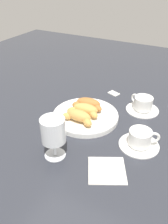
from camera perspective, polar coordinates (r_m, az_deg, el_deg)
ground_plane at (r=0.94m, az=0.34°, el=-1.51°), size 2.20×2.20×0.00m
pastry_plate at (r=0.93m, az=0.00°, el=-0.93°), size 0.26×0.26×0.02m
croissant_large at (r=0.95m, az=1.00°, el=2.02°), size 0.14×0.08×0.04m
croissant_small at (r=0.91m, az=-0.07°, el=0.54°), size 0.14×0.07×0.04m
croissant_extra at (r=0.88m, az=-1.27°, el=-1.07°), size 0.14×0.06×0.04m
coffee_cup_near at (r=1.01m, az=14.04°, el=1.73°), size 0.14×0.14×0.06m
coffee_cup_far at (r=0.81m, az=13.43°, el=-6.50°), size 0.14×0.14×0.06m
juice_glass_left at (r=0.72m, az=-7.45°, el=-4.90°), size 0.08×0.08×0.14m
sugar_packet at (r=1.13m, az=7.23°, el=4.58°), size 0.06×0.05×0.01m
folded_napkin at (r=0.73m, az=5.57°, el=-13.77°), size 0.15×0.15×0.01m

